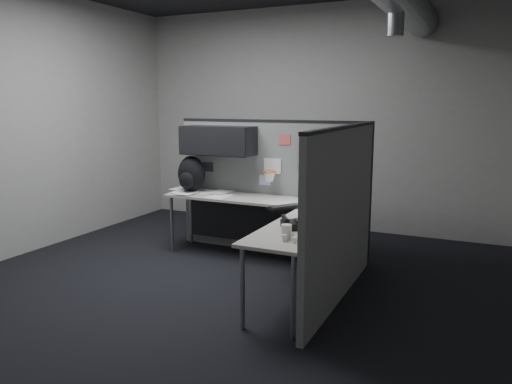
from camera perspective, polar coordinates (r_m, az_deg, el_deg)
The scene contains 12 objects.
room at distance 4.56m, azimuth 2.80°, elevation 13.49°, with size 5.62×5.62×3.22m.
partition_back at distance 6.07m, azimuth 0.02°, elevation 2.28°, with size 2.44×0.42×1.63m.
partition_right at distance 4.69m, azimuth 9.81°, elevation -2.43°, with size 0.07×2.23×1.63m.
desk at distance 5.50m, azimuth 1.46°, elevation -2.62°, with size 2.31×2.11×0.73m.
monitor at distance 5.51m, azimuth 8.38°, elevation 1.16°, with size 0.59×0.59×0.48m.
keyboard at distance 5.26m, azimuth 3.40°, elevation -1.72°, with size 0.34×0.41×0.04m.
mouse at distance 4.93m, azimuth 6.43°, elevation -2.61°, with size 0.25×0.25×0.04m.
phone at distance 4.45m, azimuth 4.24°, elevation -3.65°, with size 0.29×0.30×0.11m.
bottles at distance 4.07m, azimuth 3.90°, elevation -5.12°, with size 0.13×0.14×0.07m.
cup at distance 4.11m, azimuth 3.51°, elevation -4.55°, with size 0.09×0.09×0.12m, color silver.
papers at distance 6.21m, azimuth -6.41°, elevation 0.01°, with size 0.88×0.57×0.02m.
backpack at distance 6.24m, azimuth -7.42°, elevation 1.98°, with size 0.42×0.40×0.45m.
Camera 1 is at (2.28, -4.21, 1.84)m, focal length 35.00 mm.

